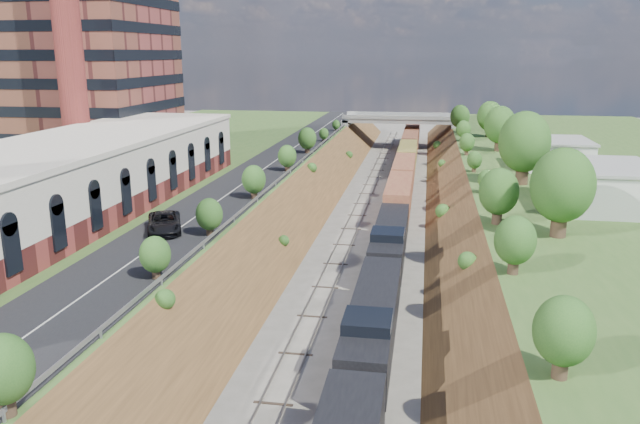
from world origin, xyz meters
TOP-DOWN VIEW (x-y plane):
  - platform_left at (-33.00, 60.00)m, footprint 44.00×180.00m
  - embankment_left at (-11.00, 60.00)m, footprint 10.00×180.00m
  - embankment_right at (11.00, 60.00)m, footprint 10.00×180.00m
  - rail_left_track at (-2.60, 60.00)m, footprint 1.58×180.00m
  - rail_right_track at (2.60, 60.00)m, footprint 1.58×180.00m
  - road at (-15.50, 60.00)m, footprint 8.00×180.00m
  - guardrail at (-11.40, 59.80)m, footprint 0.10×171.00m
  - commercial_building at (-28.00, 38.00)m, footprint 14.30×62.30m
  - smokestack at (-36.00, 56.00)m, footprint 3.20×3.20m
  - overpass at (0.00, 122.00)m, footprint 24.50×8.30m
  - white_building_near at (23.50, 52.00)m, footprint 9.00×12.00m
  - white_building_far at (23.00, 74.00)m, footprint 8.00×10.00m
  - tree_right_large at (17.00, 40.00)m, footprint 5.25×5.25m
  - tree_left_crest at (-11.80, 20.00)m, footprint 2.45×2.45m
  - freight_train at (2.60, 69.76)m, footprint 3.03×138.08m
  - suv at (-16.32, 35.52)m, footprint 4.87×6.54m

SIDE VIEW (x-z plane):
  - embankment_left at x=-11.00m, z-range -5.00..5.00m
  - embankment_right at x=11.00m, z-range -5.00..5.00m
  - rail_left_track at x=-2.60m, z-range 0.00..0.18m
  - rail_right_track at x=2.60m, z-range 0.00..0.18m
  - platform_left at x=-33.00m, z-range 0.00..5.00m
  - freight_train at x=2.60m, z-range 0.30..4.85m
  - overpass at x=0.00m, z-range 1.22..8.62m
  - road at x=-15.50m, z-range 5.00..5.10m
  - guardrail at x=-11.40m, z-range 5.20..5.90m
  - suv at x=-16.32m, z-range 5.10..6.75m
  - white_building_far at x=23.00m, z-range 5.00..8.60m
  - white_building_near at x=23.50m, z-range 5.00..9.00m
  - tree_left_crest at x=-11.80m, z-range 5.26..8.82m
  - commercial_building at x=-28.00m, z-range 5.01..12.01m
  - tree_right_large at x=17.00m, z-range 5.58..13.19m
  - smokestack at x=-36.00m, z-range 5.00..45.00m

